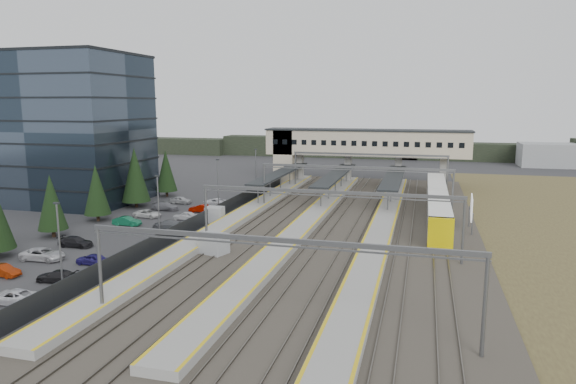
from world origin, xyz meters
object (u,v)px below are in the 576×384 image
(train, at_px, (437,202))
(office_building, at_px, (64,128))
(footbridge, at_px, (352,145))
(relay_cabin_far, at_px, (215,215))
(billboard, at_px, (471,209))
(relay_cabin_near, at_px, (214,244))

(train, bearing_deg, office_building, -176.33)
(footbridge, bearing_deg, train, -58.07)
(relay_cabin_far, height_order, billboard, billboard)
(billboard, bearing_deg, relay_cabin_far, -174.37)
(office_building, distance_m, relay_cabin_far, 33.22)
(office_building, bearing_deg, billboard, -4.59)
(relay_cabin_near, xyz_separation_m, relay_cabin_far, (-6.01, 14.46, -0.11))
(footbridge, bearing_deg, office_building, -145.53)
(relay_cabin_near, bearing_deg, footbridge, 81.87)
(relay_cabin_far, bearing_deg, train, 22.41)
(relay_cabin_far, distance_m, footbridge, 41.36)
(office_building, height_order, footbridge, office_building)
(footbridge, bearing_deg, relay_cabin_far, -109.43)
(relay_cabin_near, distance_m, footbridge, 53.89)
(relay_cabin_near, xyz_separation_m, billboard, (27.83, 17.80, 1.87))
(relay_cabin_far, xyz_separation_m, train, (29.87, 12.32, 0.94))
(office_building, height_order, relay_cabin_near, office_building)
(office_building, relative_size, train, 0.62)
(footbridge, distance_m, billboard, 40.85)
(footbridge, xyz_separation_m, train, (16.30, -26.15, -5.91))
(office_building, bearing_deg, relay_cabin_far, -15.70)
(relay_cabin_near, bearing_deg, office_building, 147.60)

